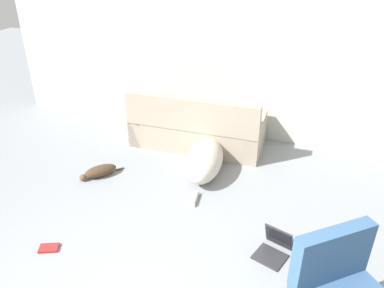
{
  "coord_description": "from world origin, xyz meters",
  "views": [
    {
      "loc": [
        0.98,
        -1.45,
        2.72
      ],
      "look_at": [
        -0.23,
        2.14,
        0.71
      ],
      "focal_mm": 35.0,
      "sensor_mm": 36.0,
      "label": 1
    }
  ],
  "objects": [
    {
      "name": "couch",
      "position": [
        -0.56,
        3.37,
        0.27
      ],
      "size": [
        1.95,
        0.82,
        0.87
      ],
      "rotation": [
        0.0,
        0.0,
        3.15
      ],
      "color": "tan",
      "rests_on": "ground_plane"
    },
    {
      "name": "dog",
      "position": [
        -0.23,
        2.69,
        0.2
      ],
      "size": [
        0.59,
        1.46,
        0.41
      ],
      "rotation": [
        0.0,
        0.0,
        1.68
      ],
      "color": "beige",
      "rests_on": "ground_plane"
    },
    {
      "name": "wall_back",
      "position": [
        0.0,
        3.95,
        1.29
      ],
      "size": [
        7.92,
        0.06,
        2.58
      ],
      "color": "beige",
      "rests_on": "ground_plane"
    },
    {
      "name": "cat",
      "position": [
        -1.52,
        2.15,
        0.07
      ],
      "size": [
        0.43,
        0.5,
        0.14
      ],
      "rotation": [
        0.0,
        0.0,
        4.02
      ],
      "color": "#473323",
      "rests_on": "ground_plane"
    },
    {
      "name": "laptop_open",
      "position": [
        0.87,
        1.47,
        0.09
      ],
      "size": [
        0.39,
        0.42,
        0.27
      ],
      "rotation": [
        0.0,
        0.0,
        -0.34
      ],
      "color": "#2D2D33",
      "rests_on": "ground_plane"
    },
    {
      "name": "book_red",
      "position": [
        -1.3,
        0.78,
        0.01
      ],
      "size": [
        0.22,
        0.19,
        0.02
      ],
      "rotation": [
        0.0,
        0.0,
        0.4
      ],
      "color": "maroon",
      "rests_on": "ground_plane"
    }
  ]
}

